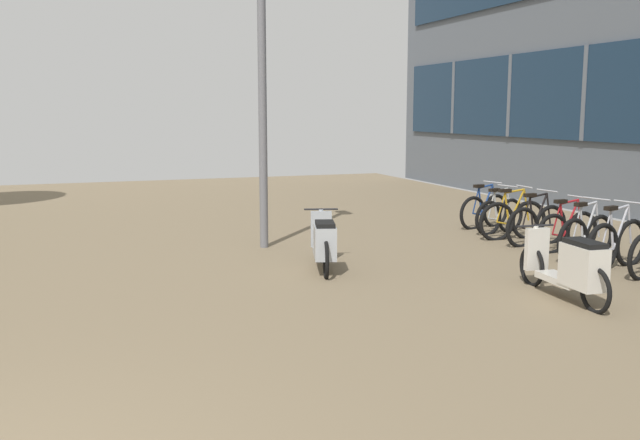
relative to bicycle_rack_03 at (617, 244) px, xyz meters
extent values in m
cube|color=#79674D|center=(-3.85, -4.14, -0.38)|extent=(14.40, 40.00, 0.05)
cube|color=#555B63|center=(3.50, 4.97, 2.33)|extent=(0.10, 0.12, 2.12)
cube|color=#555B63|center=(3.50, 7.82, 2.33)|extent=(0.10, 0.12, 2.12)
cube|color=#555B63|center=(3.50, 10.66, 2.33)|extent=(0.10, 0.12, 2.12)
torus|color=black|center=(-0.34, -0.08, -0.02)|extent=(0.74, 0.24, 0.74)
torus|color=black|center=(0.34, 0.08, -0.02)|extent=(0.74, 0.24, 0.74)
cylinder|color=#B0B0B9|center=(0.07, 0.02, 0.24)|extent=(0.34, 0.11, 0.65)
cylinder|color=#B0B0B9|center=(-0.13, -0.03, 0.22)|extent=(0.15, 0.07, 0.59)
cylinder|color=#B0B0B9|center=(0.02, 0.00, 0.54)|extent=(0.42, 0.13, 0.09)
cylinder|color=#B0B0B9|center=(-0.21, -0.05, -0.05)|extent=(0.27, 0.09, 0.08)
cylinder|color=#B0B0B9|center=(-0.26, -0.06, 0.24)|extent=(0.18, 0.06, 0.54)
cylinder|color=#B0B0B9|center=(0.28, 0.06, 0.27)|extent=(0.16, 0.06, 0.59)
cube|color=black|center=(-0.19, -0.04, 0.55)|extent=(0.23, 0.14, 0.06)
cylinder|color=#ADADB2|center=(0.22, 0.05, 0.61)|extent=(0.13, 0.47, 0.02)
torus|color=black|center=(-0.33, 0.56, -0.03)|extent=(0.72, 0.24, 0.72)
torus|color=black|center=(0.30, 0.71, -0.03)|extent=(0.72, 0.24, 0.72)
cylinder|color=#AFB0B5|center=(0.05, 0.65, 0.23)|extent=(0.32, 0.11, 0.63)
cylinder|color=#AFB0B5|center=(-0.14, 0.60, 0.20)|extent=(0.14, 0.07, 0.57)
cylinder|color=#AFB0B5|center=(0.00, 0.64, 0.51)|extent=(0.39, 0.13, 0.08)
cylinder|color=#AFB0B5|center=(-0.21, 0.59, -0.05)|extent=(0.25, 0.09, 0.08)
cylinder|color=#AFB0B5|center=(-0.26, 0.57, 0.23)|extent=(0.17, 0.06, 0.53)
cylinder|color=#AFB0B5|center=(0.24, 0.70, 0.25)|extent=(0.15, 0.06, 0.57)
cube|color=black|center=(-0.19, 0.59, 0.53)|extent=(0.24, 0.14, 0.06)
cylinder|color=#ADADB2|center=(0.19, 0.68, 0.59)|extent=(0.14, 0.47, 0.02)
torus|color=black|center=(-0.17, 1.24, -0.05)|extent=(0.69, 0.13, 0.68)
torus|color=black|center=(0.46, 1.30, -0.05)|extent=(0.69, 0.13, 0.68)
cylinder|color=maroon|center=(0.21, 1.27, 0.20)|extent=(0.32, 0.07, 0.60)
cylinder|color=maroon|center=(0.02, 1.25, 0.18)|extent=(0.14, 0.05, 0.55)
cylinder|color=maroon|center=(0.16, 1.27, 0.47)|extent=(0.39, 0.07, 0.08)
cylinder|color=maroon|center=(-0.05, 1.25, -0.07)|extent=(0.25, 0.05, 0.07)
cylinder|color=maroon|center=(-0.10, 1.24, 0.20)|extent=(0.17, 0.04, 0.50)
cylinder|color=maroon|center=(0.41, 1.29, 0.22)|extent=(0.15, 0.04, 0.55)
cube|color=black|center=(-0.03, 1.25, 0.49)|extent=(0.23, 0.11, 0.06)
cylinder|color=#ADADB2|center=(0.35, 1.28, 0.54)|extent=(0.07, 0.48, 0.02)
torus|color=black|center=(-0.30, 1.86, -0.03)|extent=(0.72, 0.15, 0.72)
torus|color=black|center=(0.33, 1.93, -0.03)|extent=(0.72, 0.15, 0.72)
cylinder|color=black|center=(0.08, 1.91, 0.23)|extent=(0.31, 0.07, 0.63)
cylinder|color=black|center=(-0.11, 1.88, 0.20)|extent=(0.14, 0.05, 0.57)
cylinder|color=black|center=(0.03, 1.90, 0.51)|extent=(0.39, 0.08, 0.08)
cylinder|color=black|center=(-0.18, 1.88, -0.06)|extent=(0.25, 0.06, 0.08)
cylinder|color=black|center=(-0.23, 1.87, 0.23)|extent=(0.17, 0.04, 0.52)
cylinder|color=black|center=(0.27, 1.93, 0.25)|extent=(0.15, 0.05, 0.57)
cube|color=black|center=(-0.16, 1.88, 0.52)|extent=(0.23, 0.11, 0.06)
cylinder|color=#ADADB2|center=(0.22, 1.92, 0.58)|extent=(0.08, 0.48, 0.02)
torus|color=black|center=(-0.35, 2.54, -0.03)|extent=(0.73, 0.10, 0.72)
torus|color=black|center=(0.31, 2.52, -0.03)|extent=(0.73, 0.10, 0.72)
cylinder|color=#BA881B|center=(0.04, 2.53, 0.23)|extent=(0.32, 0.05, 0.64)
cylinder|color=#BA881B|center=(-0.16, 2.54, 0.21)|extent=(0.14, 0.04, 0.58)
cylinder|color=#BA881B|center=(-0.01, 2.53, 0.52)|extent=(0.40, 0.05, 0.08)
cylinder|color=#BA881B|center=(-0.23, 2.54, -0.05)|extent=(0.26, 0.04, 0.08)
cylinder|color=#BA881B|center=(-0.28, 2.54, 0.23)|extent=(0.17, 0.03, 0.53)
cylinder|color=#BA881B|center=(0.25, 2.52, 0.26)|extent=(0.15, 0.04, 0.58)
cube|color=black|center=(-0.21, 2.54, 0.53)|extent=(0.22, 0.10, 0.06)
cylinder|color=#ADADB2|center=(0.19, 2.52, 0.59)|extent=(0.04, 0.48, 0.02)
torus|color=black|center=(-0.16, 3.10, -0.05)|extent=(0.67, 0.22, 0.68)
torus|color=black|center=(0.41, 3.23, -0.05)|extent=(0.67, 0.22, 0.68)
cylinder|color=#B5B6B3|center=(0.18, 3.18, 0.19)|extent=(0.29, 0.10, 0.59)
cylinder|color=#B5B6B3|center=(0.01, 3.14, 0.17)|extent=(0.13, 0.06, 0.54)
cylinder|color=#B5B6B3|center=(0.13, 3.17, 0.46)|extent=(0.36, 0.12, 0.08)
cylinder|color=#B5B6B3|center=(-0.06, 3.12, -0.07)|extent=(0.23, 0.08, 0.07)
cylinder|color=#B5B6B3|center=(-0.10, 3.11, 0.19)|extent=(0.16, 0.06, 0.49)
cylinder|color=#B5B6B3|center=(0.36, 3.22, 0.22)|extent=(0.14, 0.06, 0.54)
cube|color=black|center=(-0.04, 3.13, 0.48)|extent=(0.23, 0.14, 0.06)
cylinder|color=#ADADB2|center=(0.31, 3.21, 0.53)|extent=(0.13, 0.47, 0.02)
torus|color=black|center=(-0.11, 3.73, -0.05)|extent=(0.68, 0.22, 0.68)
torus|color=black|center=(0.51, 3.87, -0.05)|extent=(0.68, 0.22, 0.68)
cylinder|color=navy|center=(0.26, 3.81, 0.20)|extent=(0.31, 0.10, 0.60)
cylinder|color=navy|center=(0.08, 3.77, 0.18)|extent=(0.14, 0.07, 0.55)
cylinder|color=navy|center=(0.21, 3.80, 0.47)|extent=(0.38, 0.12, 0.08)
cylinder|color=navy|center=(0.01, 3.75, -0.07)|extent=(0.25, 0.08, 0.07)
cylinder|color=navy|center=(-0.04, 3.74, 0.20)|extent=(0.16, 0.06, 0.50)
cylinder|color=navy|center=(0.45, 3.85, 0.22)|extent=(0.15, 0.06, 0.55)
cube|color=black|center=(0.03, 3.76, 0.49)|extent=(0.23, 0.14, 0.06)
cylinder|color=#ADADB2|center=(0.40, 3.84, 0.54)|extent=(0.13, 0.47, 0.02)
torus|color=black|center=(-1.92, -1.76, -0.10)|extent=(0.10, 0.56, 0.56)
torus|color=black|center=(-1.81, -0.44, -0.10)|extent=(0.10, 0.56, 0.56)
cube|color=beige|center=(-1.87, -1.10, -0.13)|extent=(0.34, 0.77, 0.08)
cube|color=beige|center=(-1.90, -1.52, 0.13)|extent=(0.35, 0.61, 0.51)
cube|color=black|center=(-1.90, -1.52, 0.41)|extent=(0.30, 0.55, 0.06)
cylinder|color=beige|center=(-1.81, -0.46, 0.17)|extent=(0.08, 0.13, 0.56)
cube|color=beige|center=(-1.82, -0.53, 0.15)|extent=(0.33, 0.11, 0.55)
cylinder|color=black|center=(-1.81, -0.49, 0.45)|extent=(0.52, 0.07, 0.03)
torus|color=black|center=(-4.24, 0.88, -0.10)|extent=(0.21, 0.55, 0.56)
torus|color=black|center=(-3.91, 2.01, -0.10)|extent=(0.21, 0.55, 0.56)
cube|color=#A6ACB1|center=(-4.07, 1.45, -0.13)|extent=(0.46, 0.71, 0.08)
cube|color=#A6ACB1|center=(-4.18, 1.09, 0.10)|extent=(0.43, 0.58, 0.47)
cube|color=black|center=(-4.18, 1.09, 0.37)|extent=(0.38, 0.52, 0.06)
cylinder|color=#A6ACB1|center=(-3.91, 1.99, 0.17)|extent=(0.10, 0.13, 0.56)
cube|color=#A6ACB1|center=(-3.94, 1.91, 0.15)|extent=(0.33, 0.17, 0.55)
cylinder|color=black|center=(-3.92, 1.96, 0.45)|extent=(0.51, 0.17, 0.03)
cylinder|color=slate|center=(-4.46, 3.31, 2.36)|extent=(0.14, 0.14, 5.42)
camera|label=1|loc=(-7.59, -8.08, 1.94)|focal=39.55mm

